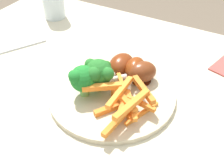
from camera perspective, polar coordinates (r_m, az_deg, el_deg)
name	(u,v)px	position (r m, az deg, el deg)	size (l,w,h in m)	color
dining_table	(96,110)	(0.75, -3.42, -5.44)	(0.95, 0.70, 0.70)	beige
dinner_plate	(112,93)	(0.61, 0.00, -1.86)	(0.28, 0.28, 0.01)	beige
broccoli_floret_front	(99,70)	(0.59, -2.69, 2.82)	(0.05, 0.05, 0.07)	#90A855
broccoli_floret_middle	(83,78)	(0.58, -6.09, 1.25)	(0.06, 0.06, 0.07)	#79B55D
broccoli_floret_back	(99,73)	(0.58, -2.79, 2.32)	(0.07, 0.07, 0.08)	#7AB854
carrot_fries_pile	(124,100)	(0.55, 2.53, -3.35)	(0.15, 0.17, 0.05)	orange
chicken_drumstick_near	(140,73)	(0.62, 5.75, 2.34)	(0.11, 0.11, 0.05)	#501E0E
chicken_drumstick_far	(121,65)	(0.65, 1.78, 3.91)	(0.05, 0.12, 0.04)	#531B0A
chicken_drumstick_extra	(135,70)	(0.63, 4.72, 2.95)	(0.06, 0.11, 0.05)	#5F1F0A
fork	(12,49)	(0.81, -19.94, 6.80)	(0.19, 0.01, 0.01)	silver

